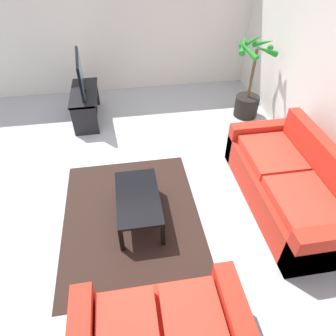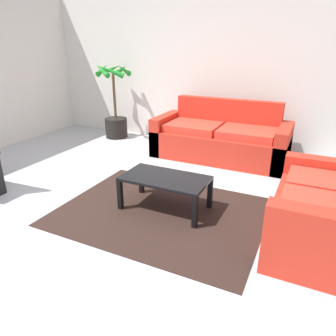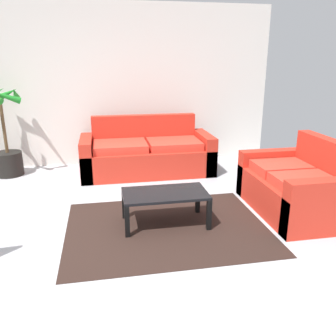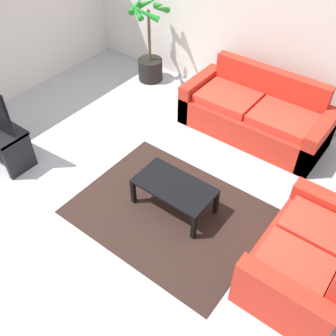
{
  "view_description": "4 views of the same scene",
  "coord_description": "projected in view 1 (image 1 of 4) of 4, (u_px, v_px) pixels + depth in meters",
  "views": [
    {
      "loc": [
        3.18,
        0.32,
        3.0
      ],
      "look_at": [
        0.4,
        0.77,
        0.56
      ],
      "focal_mm": 32.48,
      "sensor_mm": 36.0,
      "label": 1
    },
    {
      "loc": [
        2.04,
        -2.44,
        1.74
      ],
      "look_at": [
        0.62,
        0.49,
        0.44
      ],
      "focal_mm": 33.51,
      "sensor_mm": 36.0,
      "label": 2
    },
    {
      "loc": [
        0.01,
        -3.2,
        1.81
      ],
      "look_at": [
        0.67,
        0.32,
        0.68
      ],
      "focal_mm": 37.36,
      "sensor_mm": 36.0,
      "label": 3
    },
    {
      "loc": [
        2.46,
        -2.11,
        3.56
      ],
      "look_at": [
        0.57,
        0.35,
        0.62
      ],
      "focal_mm": 40.71,
      "sensor_mm": 36.0,
      "label": 4
    }
  ],
  "objects": [
    {
      "name": "area_rug",
      "position": [
        132.0,
        218.0,
        3.84
      ],
      "size": [
        2.2,
        1.7,
        0.01
      ],
      "primitive_type": "cube",
      "color": "black",
      "rests_on": "ground"
    },
    {
      "name": "couch_main",
      "position": [
        289.0,
        185.0,
        3.86
      ],
      "size": [
        2.1,
        0.9,
        0.9
      ],
      "color": "red",
      "rests_on": "ground"
    },
    {
      "name": "tv",
      "position": [
        80.0,
        74.0,
        5.07
      ],
      "size": [
        1.01,
        0.13,
        0.61
      ],
      "color": "black",
      "rests_on": "tv_stand"
    },
    {
      "name": "coffee_table",
      "position": [
        138.0,
        199.0,
        3.64
      ],
      "size": [
        0.94,
        0.52,
        0.38
      ],
      "color": "black",
      "rests_on": "ground"
    },
    {
      "name": "tv_stand",
      "position": [
        85.0,
        101.0,
        5.4
      ],
      "size": [
        1.1,
        0.45,
        0.54
      ],
      "color": "black",
      "rests_on": "ground"
    },
    {
      "name": "wall_left",
      "position": [
        98.0,
        22.0,
        5.65
      ],
      "size": [
        0.06,
        6.0,
        2.7
      ],
      "primitive_type": "cube",
      "color": "silver",
      "rests_on": "ground"
    },
    {
      "name": "potted_palm",
      "position": [
        249.0,
        91.0,
        5.4
      ],
      "size": [
        0.67,
        0.68,
        1.43
      ],
      "color": "black",
      "rests_on": "ground"
    },
    {
      "name": "ground_plane",
      "position": [
        110.0,
        185.0,
        4.29
      ],
      "size": [
        6.6,
        6.6,
        0.0
      ],
      "primitive_type": "plane",
      "color": "#B2B2B7"
    }
  ]
}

